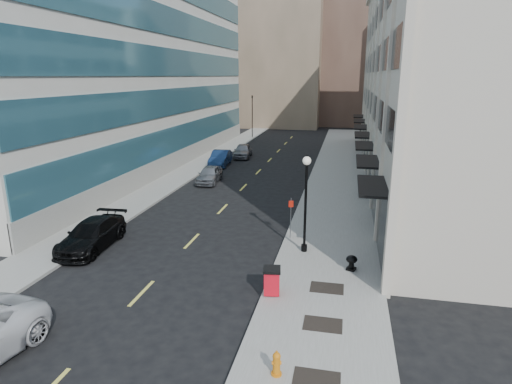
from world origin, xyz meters
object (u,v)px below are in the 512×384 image
at_px(car_black_pickup, 92,235).
at_px(car_silver_sedan, 210,174).
at_px(traffic_signal, 252,98).
at_px(car_blue_sedan, 220,158).
at_px(sign_post, 291,212).
at_px(urn_planter, 352,261).
at_px(lamppost, 306,196).
at_px(trash_bin, 272,280).
at_px(car_grey_sedan, 243,151).
at_px(fire_hydrant, 277,363).

height_order(car_black_pickup, car_silver_sedan, car_black_pickup).
xyz_separation_m(traffic_signal, car_blue_sedan, (1.16, -20.00, -4.95)).
bearing_deg(car_silver_sedan, sign_post, -58.22).
height_order(traffic_signal, car_black_pickup, traffic_signal).
bearing_deg(urn_planter, traffic_signal, 108.48).
distance_m(traffic_signal, lamppost, 42.19).
relative_size(trash_bin, urn_planter, 1.62).
height_order(car_grey_sedan, fire_hydrant, car_grey_sedan).
xyz_separation_m(traffic_signal, car_silver_sedan, (2.30, -27.00, -5.01)).
relative_size(car_grey_sedan, fire_hydrant, 5.48).
bearing_deg(car_black_pickup, fire_hydrant, -38.73).
bearing_deg(traffic_signal, urn_planter, -71.52).
xyz_separation_m(car_blue_sedan, lamppost, (10.58, -20.44, 2.33)).
distance_m(fire_hydrant, sign_post, 11.39).
xyz_separation_m(traffic_signal, car_black_pickup, (0.70, -42.00, -4.99)).
bearing_deg(fire_hydrant, car_black_pickup, 129.40).
distance_m(traffic_signal, car_grey_sedan, 16.07).
bearing_deg(traffic_signal, sign_post, -74.42).
bearing_deg(car_blue_sedan, fire_hydrant, -75.06).
xyz_separation_m(trash_bin, urn_planter, (3.20, 2.98, -0.19)).
bearing_deg(fire_hydrant, car_silver_sedan, 97.59).
bearing_deg(lamppost, sign_post, 118.79).
height_order(car_silver_sedan, lamppost, lamppost).
distance_m(car_blue_sedan, lamppost, 23.13).
relative_size(car_black_pickup, fire_hydrant, 6.23).
bearing_deg(car_silver_sedan, car_blue_sedan, 95.06).
xyz_separation_m(car_silver_sedan, lamppost, (9.44, -13.44, 2.39)).
bearing_deg(car_black_pickup, car_blue_sedan, 85.61).
distance_m(car_black_pickup, sign_post, 10.66).
distance_m(traffic_signal, trash_bin, 46.74).
xyz_separation_m(lamppost, urn_planter, (2.36, -1.76, -2.52)).
relative_size(fire_hydrant, sign_post, 0.35).
height_order(traffic_signal, car_grey_sedan, traffic_signal).
distance_m(traffic_signal, sign_post, 40.41).
relative_size(car_grey_sedan, sign_post, 1.94).
distance_m(lamppost, urn_planter, 3.87).
height_order(car_black_pickup, car_blue_sedan, car_blue_sedan).
bearing_deg(car_black_pickup, traffic_signal, 87.77).
bearing_deg(car_black_pickup, lamppost, 4.88).
distance_m(car_grey_sedan, urn_planter, 29.55).
height_order(car_silver_sedan, sign_post, sign_post).
relative_size(fire_hydrant, lamppost, 0.16).
xyz_separation_m(traffic_signal, fire_hydrant, (11.90, -50.00, -5.18)).
xyz_separation_m(car_silver_sedan, car_blue_sedan, (-1.14, 7.00, 0.06)).
relative_size(car_black_pickup, sign_post, 2.21).
distance_m(car_blue_sedan, fire_hydrant, 31.87).
bearing_deg(car_blue_sedan, lamppost, -67.38).
bearing_deg(car_silver_sedan, urn_planter, -56.35).
height_order(fire_hydrant, lamppost, lamppost).
height_order(traffic_signal, sign_post, traffic_signal).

